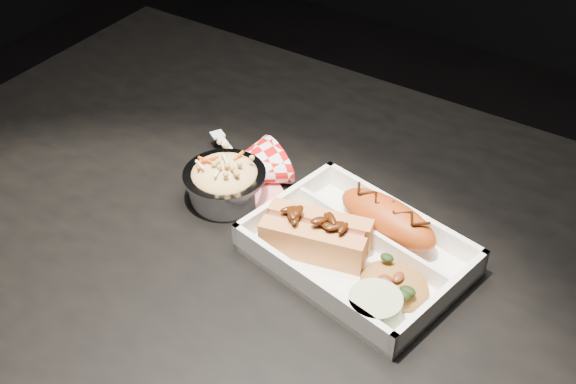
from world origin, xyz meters
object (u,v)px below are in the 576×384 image
Objects in this scene: fried_pastry at (388,219)px; food_tray at (358,254)px; napkin_fork at (243,170)px; hotdog at (316,233)px; dining_table at (289,279)px; foil_coleslaw_cup at (225,180)px.

food_tray is at bearing -101.22° from fried_pastry.
napkin_fork is at bearing -179.37° from fried_pastry.
napkin_fork is at bearing 142.97° from hotdog.
foil_coleslaw_cup is (-0.11, 0.01, 0.12)m from dining_table.
food_tray is 1.64× the size of napkin_fork.
napkin_fork is at bearing 154.60° from dining_table.
dining_table is 7.01× the size of napkin_fork.
food_tray is at bearing 16.12° from napkin_fork.
fried_pastry is (0.01, 0.05, 0.02)m from food_tray.
napkin_fork is (-0.11, 0.05, 0.11)m from dining_table.
fried_pastry is at bearing 30.64° from napkin_fork.
foil_coleslaw_cup reaches higher than dining_table.
napkin_fork reaches higher than fried_pastry.
fried_pastry is at bearing 36.43° from hotdog.
dining_table is at bearing -153.34° from fried_pastry.
fried_pastry is at bearing 12.50° from foil_coleslaw_cup.
food_tray is 0.21m from foil_coleslaw_cup.
foil_coleslaw_cup is at bearing 176.21° from dining_table.
fried_pastry is 0.22m from foil_coleslaw_cup.
napkin_fork reaches higher than food_tray.
food_tray is at bearing 5.96° from hotdog.
napkin_fork reaches higher than hotdog.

